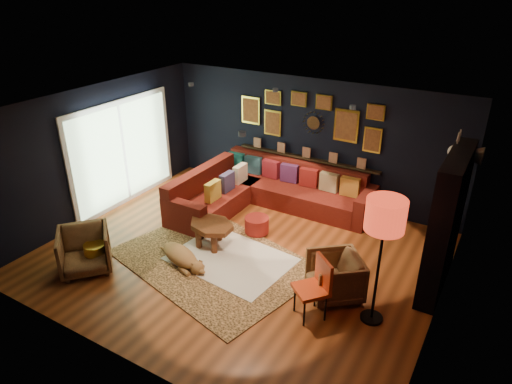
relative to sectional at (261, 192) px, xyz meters
The scene contains 20 objects.
floor 1.94m from the sectional, 71.24° to the right, with size 6.50×6.50×0.00m, color #98481E.
room_walls 2.29m from the sectional, 71.24° to the right, with size 6.50×6.50×6.50m.
sectional is the anchor object (origin of this frame).
ledge 1.22m from the sectional, 54.82° to the left, with size 3.20×0.12×0.04m, color black.
gallery_wall 1.84m from the sectional, 56.49° to the left, with size 3.15×0.04×1.02m.
sunburst_mirror 1.80m from the sectional, 51.91° to the left, with size 0.47×0.16×0.47m.
fireplace 3.88m from the sectional, 13.77° to the right, with size 0.31×1.60×2.20m.
deer_head 4.15m from the sectional, ahead, with size 0.50×0.28×0.45m.
sliding_door 2.97m from the sectional, 155.08° to the right, with size 0.06×2.80×2.20m.
ceiling_spots 2.53m from the sectional, 58.65° to the right, with size 3.30×2.50×0.06m.
shag_rug 2.11m from the sectional, 74.18° to the right, with size 1.97×1.43×0.03m, color white.
leopard_rug 2.23m from the sectional, 81.27° to the right, with size 3.21×2.29×0.02m, color tan.
coffee_table 1.82m from the sectional, 88.94° to the right, with size 1.04×0.87×0.45m.
pouf 1.12m from the sectional, 63.78° to the right, with size 0.46×0.46×0.30m, color maroon.
armchair_left 3.70m from the sectional, 111.27° to the right, with size 0.79×0.74×0.81m, color #BA7C47.
armchair_right 3.16m from the sectional, 39.30° to the right, with size 0.74×0.69×0.76m, color #BA7C47.
gold_stool 3.54m from the sectional, 110.70° to the right, with size 0.35×0.35×0.44m, color gold.
orange_chair 3.49m from the sectional, 47.09° to the right, with size 0.61×0.61×0.92m.
floor_lamp 4.04m from the sectional, 35.50° to the right, with size 0.52×0.52×1.91m.
dog 2.52m from the sectional, 92.94° to the right, with size 1.19×0.59×0.38m, color #A8733D, non-canonical shape.
Camera 1 is at (3.67, -5.64, 4.47)m, focal length 32.00 mm.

